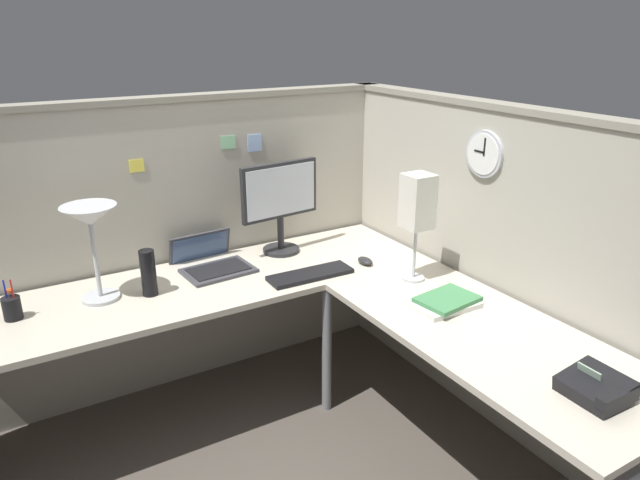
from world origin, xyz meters
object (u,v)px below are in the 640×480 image
Objects in this scene: computer_mouse at (365,261)px; book_stack at (445,302)px; thermos_flask at (148,273)px; pen_cup at (12,308)px; desk_lamp_dome at (90,224)px; desk_lamp_paper at (418,205)px; monitor at (280,201)px; wall_clock at (485,154)px; keyboard at (310,275)px; office_phone at (597,389)px; laptop at (210,262)px.

book_stack reaches higher than computer_mouse.
pen_cup is at bearing 173.83° from thermos_flask.
desk_lamp_paper is at bearing -22.20° from desk_lamp_dome.
monitor is 2.27× the size of wall_clock.
pen_cup is at bearing -175.09° from monitor.
computer_mouse is at bearing 0.50° from keyboard.
monitor is 2.27× the size of thermos_flask.
office_phone is (1.63, -1.63, -0.02)m from pen_cup.
computer_mouse is 1.36m from office_phone.
keyboard is 0.69m from book_stack.
laptop is 0.76× the size of desk_lamp_paper.
wall_clock is at bearing -36.73° from laptop.
thermos_flask reaches higher than book_stack.
book_stack is at bearing -57.66° from keyboard.
monitor is 1.24× the size of laptop.
office_phone is 1.14m from desk_lamp_paper.
desk_lamp_dome reaches higher than computer_mouse.
monitor reaches higher than computer_mouse.
pen_cup is at bearing -178.30° from desk_lamp_dome.
office_phone is at bearing -44.95° from pen_cup.
desk_lamp_dome is 0.48m from pen_cup.
desk_lamp_paper is at bearing -22.73° from thermos_flask.
computer_mouse is at bearing 131.37° from wall_clock.
monitor is 0.94× the size of desk_lamp_paper.
office_phone is at bearing -55.84° from thermos_flask.
wall_clock reaches higher than office_phone.
office_phone is (1.06, -1.57, -0.07)m from thermos_flask.
keyboard is 1.95× the size of thermos_flask.
desk_lamp_dome is 1.80m from wall_clock.
monitor reaches higher than office_phone.
book_stack is at bearing -33.49° from desk_lamp_dome.
computer_mouse is at bearing -12.29° from desk_lamp_dome.
monitor is at bearing 12.86° from thermos_flask.
monitor is 1.68× the size of book_stack.
wall_clock is at bearing -29.77° from keyboard.
laptop reaches higher than office_phone.
desk_lamp_dome is at bearing 165.29° from keyboard.
wall_clock is at bearing 26.44° from book_stack.
keyboard is 1.01m from wall_clock.
laptop is at bearing 151.36° from computer_mouse.
keyboard is (0.38, -0.38, -0.01)m from laptop.
thermos_flask is 1.35m from book_stack.
keyboard is 1.40m from office_phone.
pen_cup is (-0.36, -0.01, -0.31)m from desk_lamp_dome.
pen_cup is 0.34× the size of desk_lamp_paper.
monitor is 0.81m from thermos_flask.
desk_lamp_dome is 1.50× the size of book_stack.
book_stack is (0.03, 0.78, -0.02)m from office_phone.
laptop is 1.84× the size of wall_clock.
monitor is at bearing 99.45° from office_phone.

